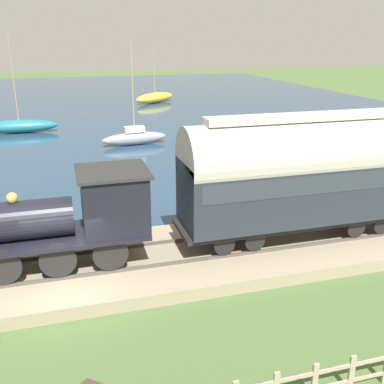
% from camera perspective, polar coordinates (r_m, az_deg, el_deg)
% --- Properties ---
extents(ground_plane, '(200.00, 200.00, 0.00)m').
position_cam_1_polar(ground_plane, '(15.07, -15.38, -12.94)').
color(ground_plane, '#476033').
extents(harbor_water, '(80.00, 80.00, 0.01)m').
position_cam_1_polar(harbor_water, '(57.61, -16.52, 10.58)').
color(harbor_water, navy).
rests_on(harbor_water, ground).
extents(rail_embankment, '(5.15, 56.00, 0.56)m').
position_cam_1_polar(rail_embankment, '(16.12, -15.57, -9.80)').
color(rail_embankment, gray).
rests_on(rail_embankment, ground).
extents(steam_locomotive, '(2.31, 6.58, 3.55)m').
position_cam_1_polar(steam_locomotive, '(15.22, -15.08, -2.61)').
color(steam_locomotive, black).
rests_on(steam_locomotive, rail_embankment).
extents(passenger_coach, '(2.52, 9.27, 4.69)m').
position_cam_1_polar(passenger_coach, '(17.09, 13.58, 2.57)').
color(passenger_coach, black).
rests_on(passenger_coach, rail_embankment).
extents(sailboat_gray, '(1.71, 5.13, 7.73)m').
position_cam_1_polar(sailboat_gray, '(34.62, -7.29, 6.92)').
color(sailboat_gray, gray).
rests_on(sailboat_gray, harbor_water).
extents(sailboat_teal, '(1.62, 6.41, 7.96)m').
position_cam_1_polar(sailboat_teal, '(41.48, -21.08, 7.83)').
color(sailboat_teal, '#1E707A').
rests_on(sailboat_teal, harbor_water).
extents(sailboat_yellow, '(4.83, 6.03, 6.37)m').
position_cam_1_polar(sailboat_yellow, '(57.07, -4.74, 11.86)').
color(sailboat_yellow, gold).
rests_on(sailboat_yellow, harbor_water).
extents(rowboat_off_pier, '(1.37, 3.05, 0.39)m').
position_cam_1_polar(rowboat_off_pier, '(23.92, -9.42, 0.28)').
color(rowboat_off_pier, '#B7B2A3').
rests_on(rowboat_off_pier, harbor_water).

